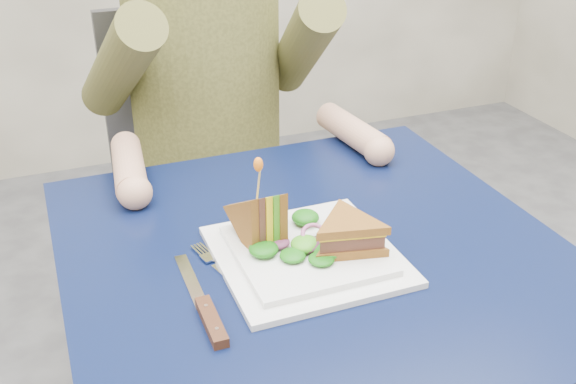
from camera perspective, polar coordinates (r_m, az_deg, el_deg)
name	(u,v)px	position (r m, az deg, el deg)	size (l,w,h in m)	color
table	(314,289)	(1.08, 2.20, -8.24)	(0.75, 0.75, 0.73)	black
chair	(202,168)	(1.73, -7.31, 2.06)	(0.42, 0.40, 0.93)	#47474C
diner	(205,32)	(1.49, -7.07, 13.27)	(0.54, 0.59, 0.74)	brown
plate	(306,254)	(1.00, 1.58, -5.24)	(0.26, 0.26, 0.02)	white
sandwich_flat	(348,234)	(0.99, 5.12, -3.57)	(0.15, 0.15, 0.05)	brown
sandwich_upright	(260,220)	(1.00, -2.42, -2.41)	(0.08, 0.13, 0.12)	brown
fork	(226,274)	(0.98, -5.24, -6.92)	(0.06, 0.18, 0.01)	silver
knife	(207,313)	(0.90, -6.85, -10.15)	(0.02, 0.22, 0.02)	silver
toothpick	(259,182)	(0.97, -2.49, 0.85)	(0.00, 0.00, 0.06)	tan
toothpick_frill	(258,164)	(0.96, -2.53, 2.35)	(0.01, 0.01, 0.02)	orange
lettuce_spill	(307,238)	(1.00, 1.63, -3.88)	(0.15, 0.13, 0.02)	#337A14
onion_ring	(315,235)	(1.00, 2.28, -3.67)	(0.04, 0.04, 0.01)	#9E4C7A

